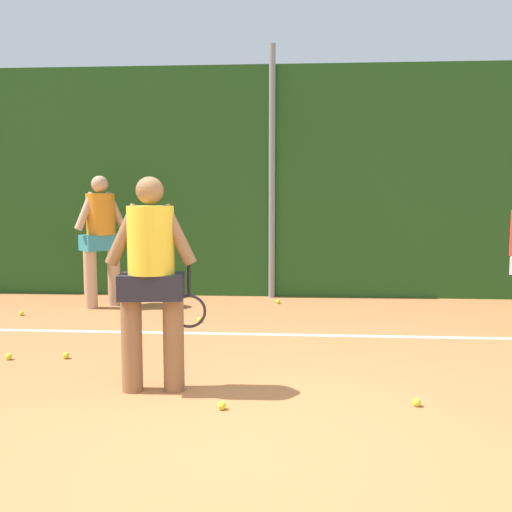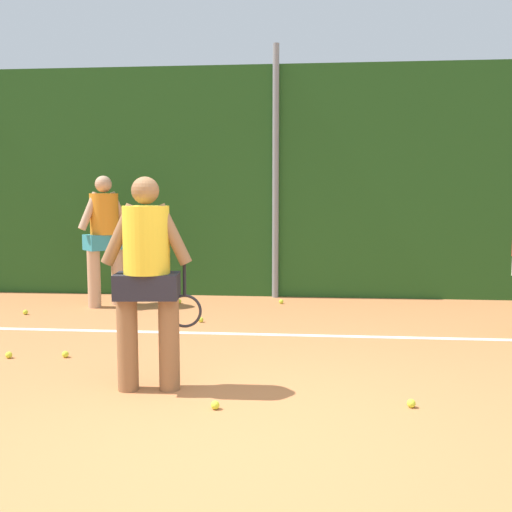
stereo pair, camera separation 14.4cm
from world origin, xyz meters
The scene contains 14 objects.
ground_plane centered at (0.00, 1.62, 0.00)m, with size 27.28×27.28×0.00m, color #C67542.
hedge_fence_backdrop centered at (0.00, 5.53, 1.79)m, with size 17.73×0.25×3.57m, color #23511E.
fence_post_center centered at (0.00, 5.36, 1.93)m, with size 0.10×0.10×3.86m, color gray.
court_baseline_paint centered at (0.00, 2.91, 0.00)m, with size 12.96×0.10×0.01m, color white.
player_foreground_near centered at (-0.79, 0.93, 0.99)m, with size 0.81×0.38×1.77m.
player_backcourt_far centered at (-2.39, 4.43, 1.05)m, with size 0.62×0.61×1.87m.
tennis_ball_0 centered at (-1.89, 1.79, 0.03)m, with size 0.07×0.07×0.07m, color #CCDB33.
tennis_ball_1 centered at (0.12, 4.82, 0.03)m, with size 0.07×0.07×0.07m, color #CCDB33.
tennis_ball_2 centered at (1.33, 0.71, 0.03)m, with size 0.07×0.07×0.07m, color #CCDB33.
tennis_ball_3 centered at (-1.39, 4.71, 0.03)m, with size 0.07×0.07×0.07m, color #CCDB33.
tennis_ball_4 centered at (-0.17, 0.54, 0.03)m, with size 0.07×0.07×0.07m, color #CCDB33.
tennis_ball_5 centered at (-3.28, 3.74, 0.03)m, with size 0.07×0.07×0.07m, color #CCDB33.
tennis_ball_7 centered at (-0.83, 3.49, 0.03)m, with size 0.07×0.07×0.07m, color #CCDB33.
tennis_ball_8 centered at (-2.44, 1.72, 0.03)m, with size 0.07×0.07×0.07m, color #CCDB33.
Camera 2 is at (0.54, -3.75, 1.65)m, focal length 41.36 mm.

